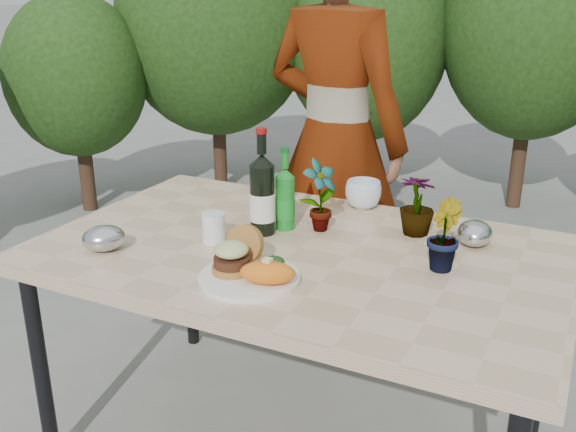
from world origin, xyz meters
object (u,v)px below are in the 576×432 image
at_px(dinner_plate, 249,278).
at_px(person, 335,141).
at_px(patio_table, 299,265).
at_px(wine_bottle, 262,196).

distance_m(dinner_plate, person, 1.08).
height_order(patio_table, dinner_plate, dinner_plate).
xyz_separation_m(patio_table, dinner_plate, (-0.02, -0.27, 0.06)).
relative_size(dinner_plate, person, 0.16).
bearing_deg(wine_bottle, dinner_plate, -89.43).
relative_size(patio_table, wine_bottle, 4.61).
bearing_deg(person, wine_bottle, 104.06).
bearing_deg(wine_bottle, patio_table, -42.54).
bearing_deg(patio_table, wine_bottle, 159.34).
distance_m(wine_bottle, person, 0.73).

